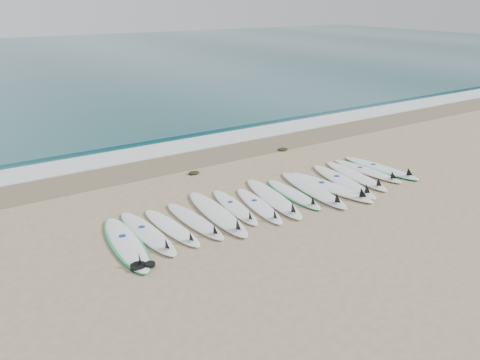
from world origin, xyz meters
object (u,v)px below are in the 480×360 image
surfboard_7 (274,198)px  surfboard_14 (381,168)px  leash_coil (141,266)px  surfboard_0 (126,244)px

surfboard_7 → surfboard_14: (4.15, 0.11, -0.01)m
surfboard_14 → leash_coil: 8.36m
surfboard_0 → surfboard_14: surfboard_0 is taller
surfboard_0 → surfboard_7: 4.04m
surfboard_14 → leash_coil: surfboard_14 is taller
surfboard_0 → surfboard_7: bearing=7.1°
leash_coil → surfboard_0: bearing=86.0°
surfboard_7 → surfboard_14: size_ratio=1.07×
surfboard_7 → leash_coil: 4.28m
surfboard_0 → surfboard_7: (4.03, 0.22, 0.01)m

